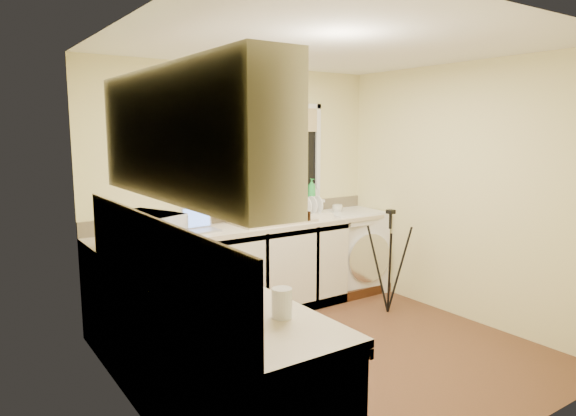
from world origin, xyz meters
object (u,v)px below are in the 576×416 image
(cup_back, at_px, (337,209))
(tripod, at_px, (389,261))
(glass_jug, at_px, (282,303))
(soap_bottle_clear, at_px, (314,192))
(plant_d, at_px, (280,193))
(kettle, at_px, (158,241))
(steel_jar, at_px, (201,280))
(washing_machine, at_px, (349,250))
(plant_c, at_px, (268,192))
(microwave, at_px, (147,233))
(plant_b, at_px, (240,195))
(dish_rack, at_px, (313,215))
(soap_bottle_green, at_px, (312,189))
(cup_left, at_px, (229,290))
(laptop, at_px, (200,224))
(plant_a, at_px, (207,198))

(cup_back, bearing_deg, tripod, -91.55)
(glass_jug, bearing_deg, soap_bottle_clear, 49.76)
(plant_d, bearing_deg, cup_back, -10.11)
(kettle, bearing_deg, steel_jar, -95.65)
(washing_machine, height_order, cup_back, cup_back)
(kettle, xyz_separation_m, plant_c, (1.51, 0.89, 0.18))
(washing_machine, height_order, microwave, microwave)
(steel_jar, bearing_deg, kettle, 84.35)
(tripod, height_order, plant_b, plant_b)
(dish_rack, relative_size, plant_c, 1.38)
(glass_jug, bearing_deg, soap_bottle_green, 50.25)
(dish_rack, bearing_deg, cup_left, -115.70)
(washing_machine, bearing_deg, glass_jug, -130.04)
(laptop, relative_size, soap_bottle_green, 1.24)
(soap_bottle_clear, relative_size, cup_back, 1.52)
(soap_bottle_clear, xyz_separation_m, cup_back, (0.22, -0.14, -0.19))
(cup_back, bearing_deg, washing_machine, -18.19)
(soap_bottle_clear, bearing_deg, plant_d, -177.85)
(tripod, bearing_deg, steel_jar, -147.13)
(kettle, relative_size, plant_c, 0.81)
(washing_machine, distance_m, soap_bottle_clear, 0.80)
(cup_left, bearing_deg, dish_rack, 42.86)
(plant_b, xyz_separation_m, cup_back, (1.18, -0.11, -0.22))
(kettle, bearing_deg, laptop, 47.23)
(steel_jar, xyz_separation_m, plant_c, (1.60, 1.80, 0.22))
(steel_jar, xyz_separation_m, soap_bottle_green, (2.17, 1.80, 0.21))
(soap_bottle_green, height_order, cup_back, soap_bottle_green)
(washing_machine, height_order, tripod, tripod)
(steel_jar, height_order, plant_d, plant_d)
(microwave, height_order, plant_d, plant_d)
(kettle, distance_m, plant_c, 1.76)
(microwave, xyz_separation_m, cup_back, (2.39, 0.61, -0.10))
(washing_machine, relative_size, plant_d, 4.16)
(plant_c, xyz_separation_m, soap_bottle_green, (0.57, -0.00, -0.01))
(glass_jug, bearing_deg, laptop, 75.05)
(washing_machine, height_order, laptop, laptop)
(plant_c, bearing_deg, microwave, -155.01)
(tripod, distance_m, plant_c, 1.42)
(glass_jug, bearing_deg, microwave, 92.61)
(plant_c, xyz_separation_m, soap_bottle_clear, (0.64, 0.03, -0.05))
(soap_bottle_green, relative_size, cup_left, 2.54)
(laptop, distance_m, kettle, 0.97)
(kettle, distance_m, microwave, 0.18)
(dish_rack, bearing_deg, glass_jug, -108.82)
(plant_d, bearing_deg, microwave, -156.68)
(microwave, bearing_deg, soap_bottle_clear, -93.82)
(plant_a, relative_size, plant_b, 0.96)
(plant_c, xyz_separation_m, plant_d, (0.16, 0.02, -0.03))
(washing_machine, distance_m, tripod, 0.81)
(glass_jug, height_order, plant_d, plant_d)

